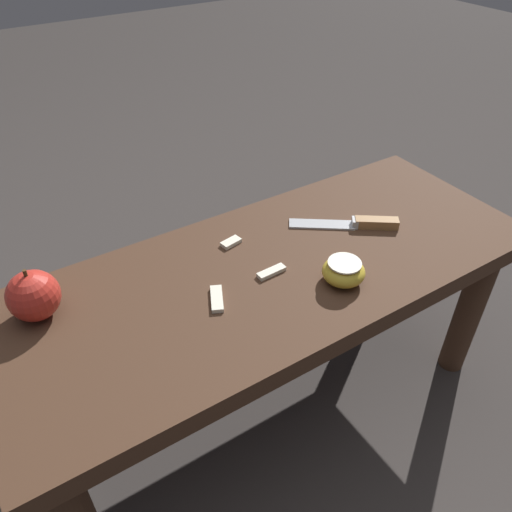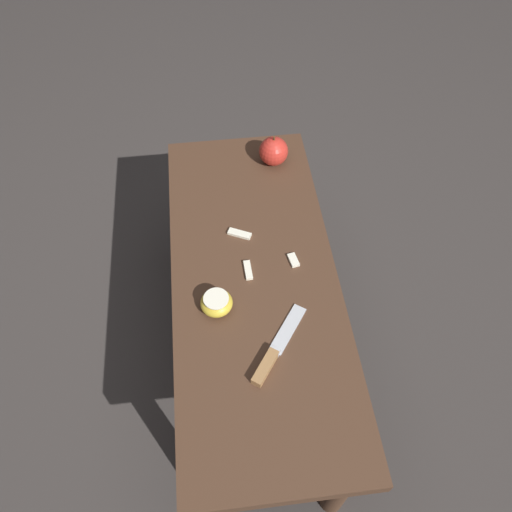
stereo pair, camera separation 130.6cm
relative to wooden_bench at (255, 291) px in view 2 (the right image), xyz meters
name	(u,v)px [view 2 (the right image)]	position (x,y,z in m)	size (l,w,h in m)	color
ground_plane	(255,350)	(0.00, 0.00, -0.35)	(8.00, 8.00, 0.00)	#383330
wooden_bench	(255,291)	(0.00, 0.00, 0.00)	(1.04, 0.42, 0.42)	#472D1E
knife	(272,355)	(-0.22, -0.01, 0.08)	(0.20, 0.15, 0.02)	#B7BABF
apple_whole	(274,151)	(0.40, -0.10, 0.11)	(0.09, 0.09, 0.10)	red
apple_cut	(217,303)	(-0.08, 0.10, 0.09)	(0.08, 0.08, 0.04)	gold
apple_slice_near_knife	(293,260)	(0.03, -0.10, 0.08)	(0.04, 0.03, 0.01)	white
apple_slice_center	(240,234)	(0.14, 0.02, 0.08)	(0.05, 0.07, 0.01)	white
apple_slice_near_bowl	(248,270)	(0.02, 0.01, 0.08)	(0.06, 0.02, 0.01)	white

